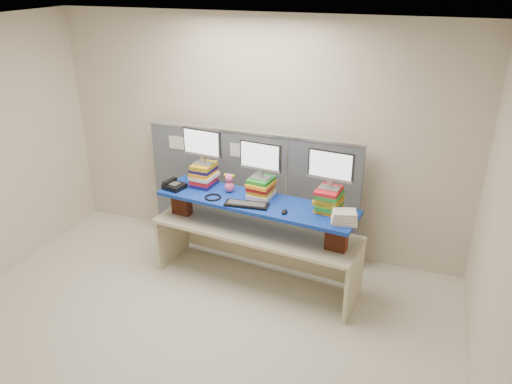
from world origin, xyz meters
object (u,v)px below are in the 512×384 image
at_px(monitor_center, 260,158).
at_px(monitor_right, 331,167).
at_px(monitor_left, 202,144).
at_px(keyboard, 247,204).
at_px(desk, 256,239).
at_px(desk_phone, 174,186).
at_px(blue_board, 256,202).

xyz_separation_m(monitor_center, monitor_right, (0.75, -0.08, 0.03)).
xyz_separation_m(monitor_left, keyboard, (0.64, -0.33, -0.46)).
bearing_deg(desk, monitor_center, 93.31).
height_order(monitor_left, desk_phone, monitor_left).
xyz_separation_m(monitor_left, monitor_center, (0.69, -0.07, -0.04)).
relative_size(desk, blue_board, 1.07).
distance_m(desk, monitor_center, 0.91).
height_order(blue_board, keyboard, keyboard).
bearing_deg(blue_board, desk_phone, -173.63).
height_order(monitor_right, desk_phone, monitor_right).
xyz_separation_m(desk, monitor_right, (0.75, 0.04, 0.92)).
xyz_separation_m(blue_board, monitor_left, (-0.69, 0.19, 0.50)).
bearing_deg(monitor_left, desk, -9.56).
xyz_separation_m(blue_board, keyboard, (-0.05, -0.14, 0.03)).
relative_size(monitor_left, keyboard, 0.99).
distance_m(keyboard, desk_phone, 0.92).
distance_m(desk, keyboard, 0.50).
bearing_deg(monitor_right, desk_phone, -172.46).
bearing_deg(blue_board, monitor_right, 9.02).
xyz_separation_m(desk, monitor_center, (0.01, 0.12, 0.90)).
bearing_deg(monitor_right, blue_board, -170.98).
height_order(monitor_center, monitor_right, monitor_right).
distance_m(blue_board, monitor_right, 0.89).
height_order(monitor_left, keyboard, monitor_left).
height_order(desk, desk_phone, desk_phone).
bearing_deg(monitor_left, desk_phone, -138.06).
relative_size(monitor_center, desk_phone, 1.83).
bearing_deg(desk, keyboard, -103.66).
relative_size(blue_board, keyboard, 4.62).
bearing_deg(monitor_right, desk, -170.98).
bearing_deg(desk_phone, desk, 13.22).
distance_m(monitor_right, desk_phone, 1.77).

